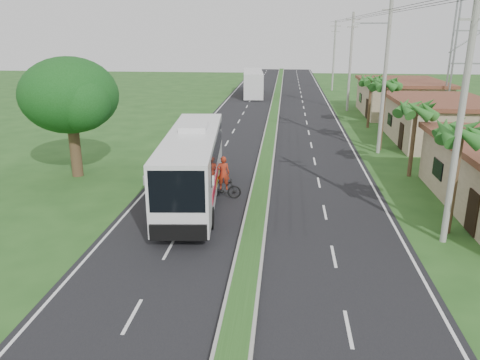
{
  "coord_description": "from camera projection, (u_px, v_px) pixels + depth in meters",
  "views": [
    {
      "loc": [
        1.33,
        -17.87,
        8.97
      ],
      "look_at": [
        -0.87,
        4.48,
        1.8
      ],
      "focal_mm": 35.0,
      "sensor_mm": 36.0,
      "label": 1
    }
  ],
  "objects": [
    {
      "name": "median_strip",
      "position": [
        269.0,
        143.0,
        38.73
      ],
      "size": [
        1.2,
        160.0,
        0.18
      ],
      "color": "gray",
      "rests_on": "ground"
    },
    {
      "name": "coach_bus_main",
      "position": [
        193.0,
        161.0,
        25.42
      ],
      "size": [
        3.74,
        12.71,
        4.05
      ],
      "rotation": [
        0.0,
        0.0,
        0.09
      ],
      "color": "silver",
      "rests_on": "ground"
    },
    {
      "name": "utility_pole_c",
      "position": [
        350.0,
        61.0,
        53.3
      ],
      "size": [
        1.6,
        0.28,
        11.0
      ],
      "color": "gray",
      "rests_on": "ground"
    },
    {
      "name": "shop_far",
      "position": [
        400.0,
        97.0,
        52.03
      ],
      "size": [
        8.6,
        11.6,
        3.82
      ],
      "color": "gray",
      "rests_on": "ground"
    },
    {
      "name": "motorcyclist",
      "position": [
        223.0,
        184.0,
        25.96
      ],
      "size": [
        1.99,
        0.69,
        2.45
      ],
      "rotation": [
        0.0,
        0.0,
        0.07
      ],
      "color": "black",
      "rests_on": "ground"
    },
    {
      "name": "palm_verge_a",
      "position": [
        462.0,
        133.0,
        20.36
      ],
      "size": [
        2.4,
        2.4,
        5.45
      ],
      "color": "#473321",
      "rests_on": "ground"
    },
    {
      "name": "road_asphalt",
      "position": [
        269.0,
        144.0,
        38.75
      ],
      "size": [
        14.0,
        160.0,
        0.02
      ],
      "primitive_type": "cube",
      "color": "black",
      "rests_on": "ground"
    },
    {
      "name": "palm_verge_b",
      "position": [
        416.0,
        109.0,
        28.97
      ],
      "size": [
        2.4,
        2.4,
        5.05
      ],
      "color": "#473321",
      "rests_on": "ground"
    },
    {
      "name": "shade_tree",
      "position": [
        68.0,
        98.0,
        28.89
      ],
      "size": [
        6.3,
        6.0,
        7.54
      ],
      "color": "#473321",
      "rests_on": "ground"
    },
    {
      "name": "utility_pole_b",
      "position": [
        385.0,
        70.0,
        34.17
      ],
      "size": [
        3.2,
        0.28,
        12.0
      ],
      "color": "gray",
      "rests_on": "ground"
    },
    {
      "name": "shop_mid",
      "position": [
        439.0,
        121.0,
        38.78
      ],
      "size": [
        7.6,
        10.6,
        3.67
      ],
      "color": "gray",
      "rests_on": "ground"
    },
    {
      "name": "ground",
      "position": [
        250.0,
        253.0,
        19.8
      ],
      "size": [
        180.0,
        180.0,
        0.0
      ],
      "primitive_type": "plane",
      "color": "#224A1B",
      "rests_on": "ground"
    },
    {
      "name": "utility_pole_d",
      "position": [
        334.0,
        55.0,
        72.34
      ],
      "size": [
        1.6,
        0.28,
        10.5
      ],
      "color": "gray",
      "rests_on": "ground"
    },
    {
      "name": "utility_pole_a",
      "position": [
        461.0,
        115.0,
        19.17
      ],
      "size": [
        1.6,
        0.28,
        11.0
      ],
      "color": "gray",
      "rests_on": "ground"
    },
    {
      "name": "lane_edge_left",
      "position": [
        189.0,
        143.0,
        39.38
      ],
      "size": [
        0.12,
        160.0,
        0.01
      ],
      "primitive_type": "cube",
      "color": "silver",
      "rests_on": "ground"
    },
    {
      "name": "lane_edge_right",
      "position": [
        351.0,
        146.0,
        38.13
      ],
      "size": [
        0.12,
        160.0,
        0.01
      ],
      "primitive_type": "cube",
      "color": "silver",
      "rests_on": "ground"
    },
    {
      "name": "palm_verge_c",
      "position": [
        385.0,
        84.0,
        35.43
      ],
      "size": [
        2.4,
        2.4,
        5.85
      ],
      "color": "#473321",
      "rests_on": "ground"
    },
    {
      "name": "palm_verge_d",
      "position": [
        371.0,
        80.0,
        44.09
      ],
      "size": [
        2.4,
        2.4,
        5.25
      ],
      "color": "#473321",
      "rests_on": "ground"
    },
    {
      "name": "coach_bus_far",
      "position": [
        253.0,
        82.0,
        67.47
      ],
      "size": [
        3.65,
        12.26,
        3.52
      ],
      "rotation": [
        0.0,
        0.0,
        0.09
      ],
      "color": "silver",
      "rests_on": "ground"
    }
  ]
}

